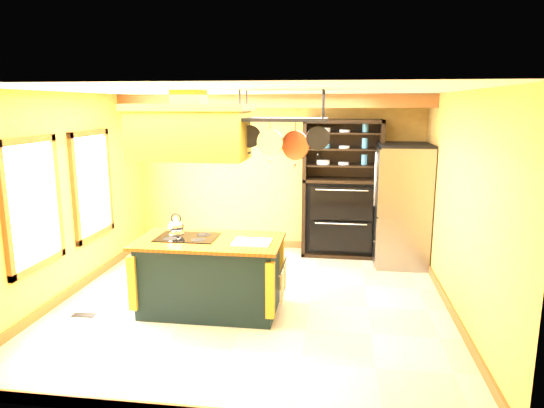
% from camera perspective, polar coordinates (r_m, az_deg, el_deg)
% --- Properties ---
extents(floor, '(5.00, 5.00, 0.00)m').
position_cam_1_polar(floor, '(6.52, -2.16, -11.31)').
color(floor, beige).
rests_on(floor, ground).
extents(ceiling, '(5.00, 5.00, 0.00)m').
position_cam_1_polar(ceiling, '(6.00, -2.36, 13.16)').
color(ceiling, white).
rests_on(ceiling, wall_back).
extents(wall_back, '(5.00, 0.02, 2.70)m').
position_cam_1_polar(wall_back, '(8.56, 0.69, 3.64)').
color(wall_back, '#DFB751').
rests_on(wall_back, floor).
extents(wall_front, '(5.00, 0.02, 2.70)m').
position_cam_1_polar(wall_front, '(3.76, -8.99, -6.93)').
color(wall_front, '#DFB751').
rests_on(wall_front, floor).
extents(wall_left, '(0.02, 5.00, 2.70)m').
position_cam_1_polar(wall_left, '(7.00, -22.84, 0.93)').
color(wall_left, '#DFB751').
rests_on(wall_left, floor).
extents(wall_right, '(0.02, 5.00, 2.70)m').
position_cam_1_polar(wall_right, '(6.19, 21.16, -0.23)').
color(wall_right, '#DFB751').
rests_on(wall_right, floor).
extents(ceiling_beam, '(5.00, 0.15, 0.20)m').
position_cam_1_polar(ceiling_beam, '(7.68, -0.05, 12.01)').
color(ceiling_beam, brown).
rests_on(ceiling_beam, ceiling).
extents(window_near, '(0.06, 1.06, 1.56)m').
position_cam_1_polar(window_near, '(6.31, -26.27, 0.02)').
color(window_near, brown).
rests_on(window_near, wall_left).
extents(window_far, '(0.06, 1.06, 1.56)m').
position_cam_1_polar(window_far, '(7.49, -20.33, 2.15)').
color(window_far, brown).
rests_on(window_far, wall_left).
extents(kitchen_island, '(1.78, 0.99, 1.11)m').
position_cam_1_polar(kitchen_island, '(6.12, -7.29, -8.23)').
color(kitchen_island, black).
rests_on(kitchen_island, floor).
extents(range_hood, '(1.42, 0.80, 0.80)m').
position_cam_1_polar(range_hood, '(5.83, -9.64, 8.57)').
color(range_hood, gold).
rests_on(range_hood, ceiling).
extents(pot_rack, '(1.07, 0.51, 0.80)m').
position_cam_1_polar(pot_rack, '(5.60, 1.34, 8.98)').
color(pot_rack, black).
rests_on(pot_rack, ceiling).
extents(refrigerator, '(0.82, 0.97, 1.90)m').
position_cam_1_polar(refrigerator, '(8.04, 14.94, -0.35)').
color(refrigerator, gray).
rests_on(refrigerator, floor).
extents(hutch, '(1.30, 0.59, 2.30)m').
position_cam_1_polar(hutch, '(8.32, 8.15, 0.07)').
color(hutch, black).
rests_on(hutch, floor).
extents(floor_register, '(0.29, 0.14, 0.01)m').
position_cam_1_polar(floor_register, '(6.52, -21.25, -12.08)').
color(floor_register, black).
rests_on(floor_register, floor).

